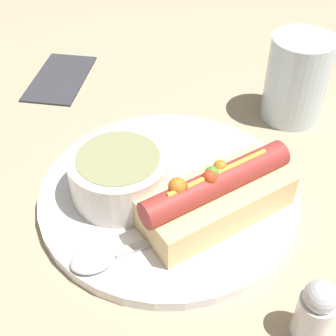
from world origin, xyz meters
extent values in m
plane|color=tan|center=(0.00, 0.00, 0.00)|extent=(4.00, 4.00, 0.00)
cylinder|color=white|center=(0.00, 0.00, 0.01)|extent=(0.28, 0.28, 0.01)
cube|color=#E5C17F|center=(-0.01, -0.06, 0.03)|extent=(0.17, 0.14, 0.04)
cylinder|color=#9E332D|center=(-0.01, -0.06, 0.06)|extent=(0.16, 0.11, 0.03)
sphere|color=#518C2D|center=(-0.01, -0.05, 0.07)|extent=(0.01, 0.01, 0.01)
sphere|color=orange|center=(-0.04, -0.03, 0.07)|extent=(0.02, 0.02, 0.02)
sphere|color=#C63F1E|center=(-0.02, -0.05, 0.07)|extent=(0.01, 0.01, 0.01)
sphere|color=#C63F1E|center=(-0.04, -0.04, 0.07)|extent=(0.01, 0.01, 0.01)
sphere|color=#387A28|center=(-0.05, -0.03, 0.07)|extent=(0.01, 0.01, 0.01)
sphere|color=orange|center=(0.00, -0.06, 0.07)|extent=(0.01, 0.01, 0.01)
cylinder|color=gold|center=(-0.01, -0.06, 0.07)|extent=(0.10, 0.06, 0.01)
cylinder|color=silver|center=(-0.03, 0.04, 0.04)|extent=(0.10, 0.10, 0.05)
cylinder|color=#8C8E60|center=(-0.03, 0.04, 0.06)|extent=(0.09, 0.09, 0.01)
cube|color=#B7B7BC|center=(-0.06, -0.03, 0.01)|extent=(0.10, 0.08, 0.00)
ellipsoid|color=#B7B7BC|center=(-0.12, 0.02, 0.02)|extent=(0.05, 0.05, 0.01)
cylinder|color=silver|center=(0.21, -0.07, 0.06)|extent=(0.08, 0.08, 0.11)
cube|color=#333338|center=(0.15, 0.26, 0.00)|extent=(0.15, 0.11, 0.01)
cylinder|color=silver|center=(-0.09, -0.18, 0.02)|extent=(0.03, 0.03, 0.05)
sphere|color=silver|center=(-0.09, -0.18, 0.05)|extent=(0.03, 0.03, 0.03)
camera|label=1|loc=(-0.32, -0.17, 0.37)|focal=50.00mm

